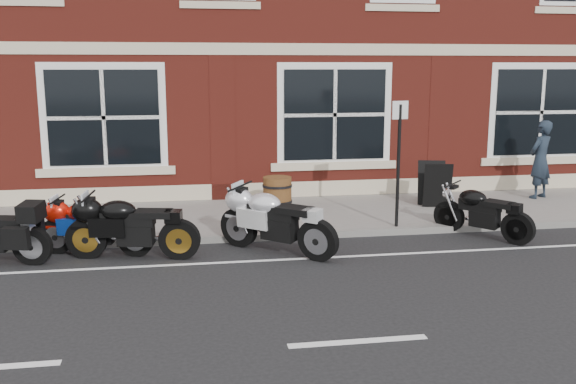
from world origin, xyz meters
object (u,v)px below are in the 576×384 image
object	(u,v)px
pedestrian_left	(540,159)
a_board_sign	(435,184)
barrel_planter	(277,193)
moto_sport_silver	(276,219)
parking_sign	(399,155)
moto_naked_black	(481,210)
moto_sport_red	(94,225)
moto_sport_black	(130,225)

from	to	relation	value
pedestrian_left	a_board_sign	distance (m)	2.73
pedestrian_left	barrel_planter	world-z (taller)	pedestrian_left
moto_sport_silver	parking_sign	size ratio (longest dim) A/B	0.76
moto_sport_silver	barrel_planter	xyz separation A→B (m)	(0.42, 2.69, -0.12)
pedestrian_left	barrel_planter	xyz separation A→B (m)	(-5.97, -0.24, -0.53)
moto_naked_black	barrel_planter	bearing A→B (deg)	108.69
moto_sport_red	moto_sport_silver	bearing A→B (deg)	-81.43
barrel_planter	a_board_sign	bearing A→B (deg)	-4.00
moto_naked_black	pedestrian_left	size ratio (longest dim) A/B	0.92
barrel_planter	parking_sign	world-z (taller)	parking_sign
a_board_sign	moto_sport_silver	bearing A→B (deg)	-133.06
moto_sport_silver	moto_naked_black	xyz separation A→B (m)	(3.79, 0.36, -0.08)
moto_naked_black	a_board_sign	size ratio (longest dim) A/B	1.69
moto_sport_silver	a_board_sign	distance (m)	4.47
moto_sport_black	moto_sport_silver	size ratio (longest dim) A/B	1.22
a_board_sign	moto_naked_black	bearing A→B (deg)	-75.08
a_board_sign	barrel_planter	size ratio (longest dim) A/B	1.40
moto_sport_red	barrel_planter	bearing A→B (deg)	-39.62
moto_naked_black	parking_sign	size ratio (longest dim) A/B	0.70
barrel_planter	moto_naked_black	bearing A→B (deg)	-34.64
moto_sport_red	barrel_planter	size ratio (longest dim) A/B	2.77
moto_naked_black	pedestrian_left	bearing A→B (deg)	7.74
moto_sport_red	pedestrian_left	world-z (taller)	pedestrian_left
moto_sport_silver	barrel_planter	world-z (taller)	moto_sport_silver
moto_sport_red	a_board_sign	distance (m)	7.00
moto_sport_red	barrel_planter	world-z (taller)	moto_sport_red
moto_naked_black	a_board_sign	bearing A→B (deg)	54.58
moto_sport_red	barrel_planter	distance (m)	4.08
moto_sport_black	pedestrian_left	world-z (taller)	pedestrian_left
moto_sport_black	parking_sign	xyz separation A→B (m)	(4.74, 0.87, 0.90)
barrel_planter	parking_sign	xyz separation A→B (m)	(1.97, -1.75, 0.99)
pedestrian_left	parking_sign	bearing A→B (deg)	-1.81
moto_sport_silver	a_board_sign	xyz separation A→B (m)	(3.74, 2.45, 0.02)
barrel_planter	moto_sport_red	bearing A→B (deg)	-145.71
moto_sport_black	parking_sign	distance (m)	4.90
moto_sport_red	moto_sport_black	size ratio (longest dim) A/B	0.88
a_board_sign	moto_sport_black	bearing A→B (deg)	-144.86
moto_sport_silver	moto_naked_black	size ratio (longest dim) A/B	1.09
moto_naked_black	parking_sign	world-z (taller)	parking_sign
moto_sport_black	moto_sport_red	bearing A→B (deg)	73.35
moto_naked_black	moto_sport_black	bearing A→B (deg)	146.13
a_board_sign	moto_sport_red	bearing A→B (deg)	-149.16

